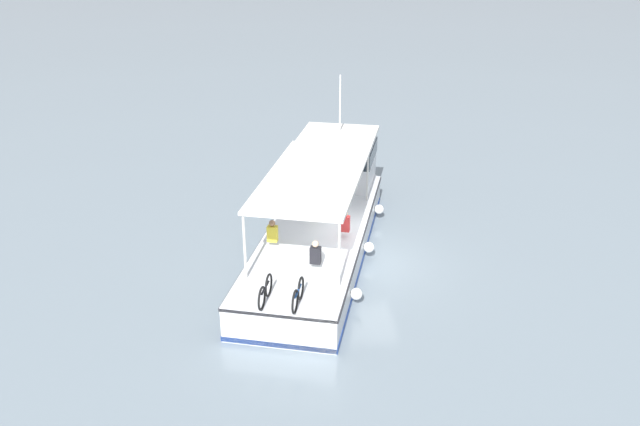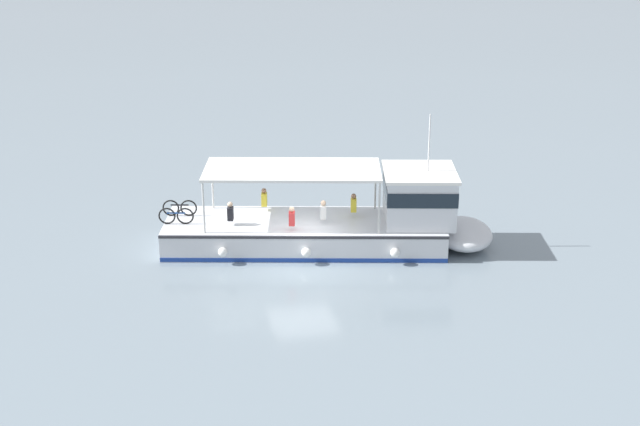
% 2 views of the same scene
% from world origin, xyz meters
% --- Properties ---
extents(ground_plane, '(400.00, 400.00, 0.00)m').
position_xyz_m(ground_plane, '(0.00, 0.00, 0.00)').
color(ground_plane, gray).
extents(ferry_main, '(13.07, 6.20, 5.32)m').
position_xyz_m(ferry_main, '(-1.97, -1.05, 1.02)').
color(ferry_main, silver).
rests_on(ferry_main, ground).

